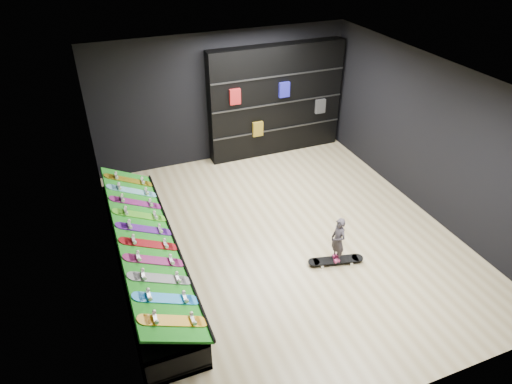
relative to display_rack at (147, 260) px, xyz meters
name	(u,v)px	position (x,y,z in m)	size (l,w,h in m)	color
floor	(285,237)	(2.55, 0.00, -0.25)	(6.00, 7.00, 0.01)	tan
ceiling	(291,81)	(2.55, 0.00, 2.75)	(6.00, 7.00, 0.01)	white
wall_back	(223,98)	(2.55, 3.50, 1.25)	(6.00, 0.02, 3.00)	black
wall_front	(423,313)	(2.55, -3.50, 1.25)	(6.00, 0.02, 3.00)	black
wall_left	(106,204)	(-0.45, 0.00, 1.25)	(0.02, 7.00, 3.00)	black
wall_right	(430,139)	(5.55, 0.00, 1.25)	(0.02, 7.00, 3.00)	black
display_rack	(147,260)	(0.00, 0.00, 0.00)	(0.90, 4.50, 0.50)	black
turf_ramp	(146,238)	(0.05, 0.00, 0.46)	(1.00, 4.50, 0.04)	#116E11
back_shelving	(276,101)	(3.80, 3.32, 1.07)	(3.29, 0.38, 2.63)	black
floor_skateboard	(336,261)	(3.06, -1.00, -0.20)	(0.98, 0.22, 0.09)	black
child	(337,248)	(3.06, -1.00, 0.09)	(0.19, 0.14, 0.51)	black
display_board_0	(173,321)	(0.06, -1.90, 0.49)	(0.98, 0.22, 0.09)	orange
display_board_1	(166,298)	(0.06, -1.48, 0.49)	(0.98, 0.22, 0.09)	blue
display_board_2	(160,278)	(0.06, -1.06, 0.49)	(0.98, 0.22, 0.09)	black
display_board_3	(154,260)	(0.06, -0.63, 0.49)	(0.98, 0.22, 0.09)	#E5198C
display_board_4	(149,244)	(0.06, -0.21, 0.49)	(0.98, 0.22, 0.09)	red
display_board_5	(144,229)	(0.06, 0.21, 0.49)	(0.98, 0.22, 0.09)	purple
display_board_6	(140,215)	(0.06, 0.63, 0.49)	(0.98, 0.22, 0.09)	green
display_board_7	(136,202)	(0.06, 1.06, 0.49)	(0.98, 0.22, 0.09)	#2626BF
display_board_8	(132,191)	(0.06, 1.48, 0.49)	(0.98, 0.22, 0.09)	#0CB2E5
display_board_9	(129,180)	(0.06, 1.90, 0.49)	(0.98, 0.22, 0.09)	yellow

